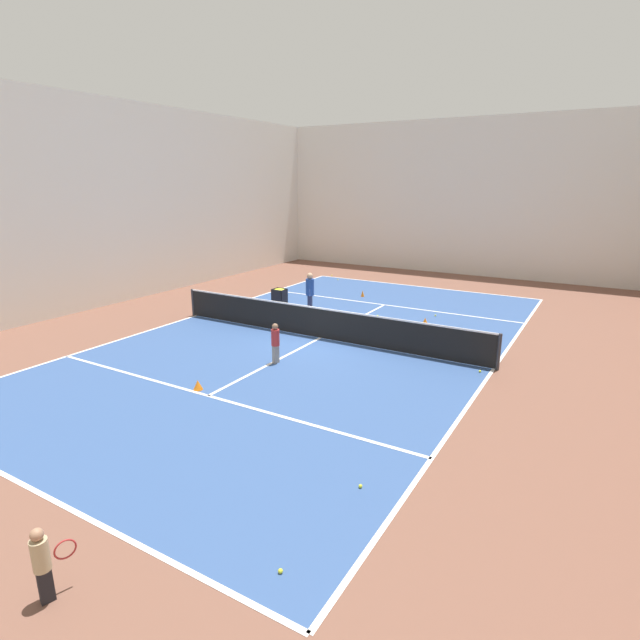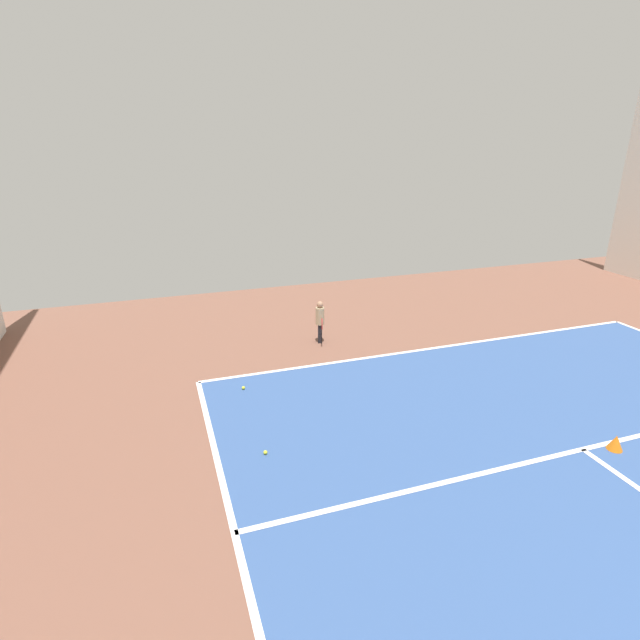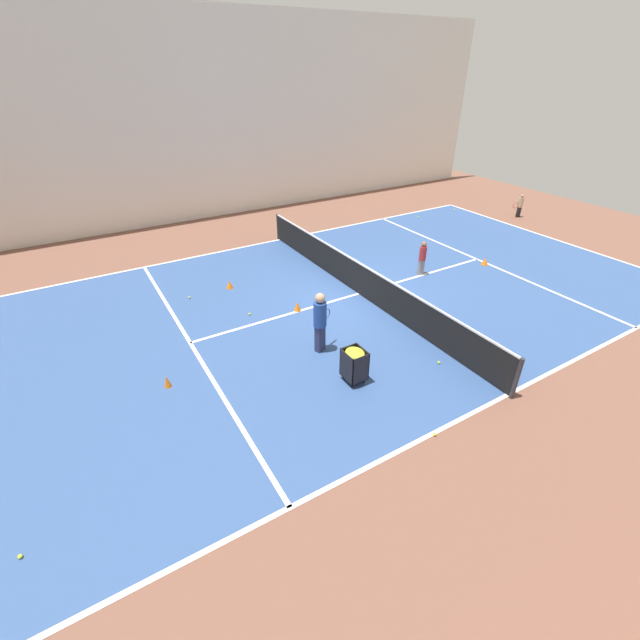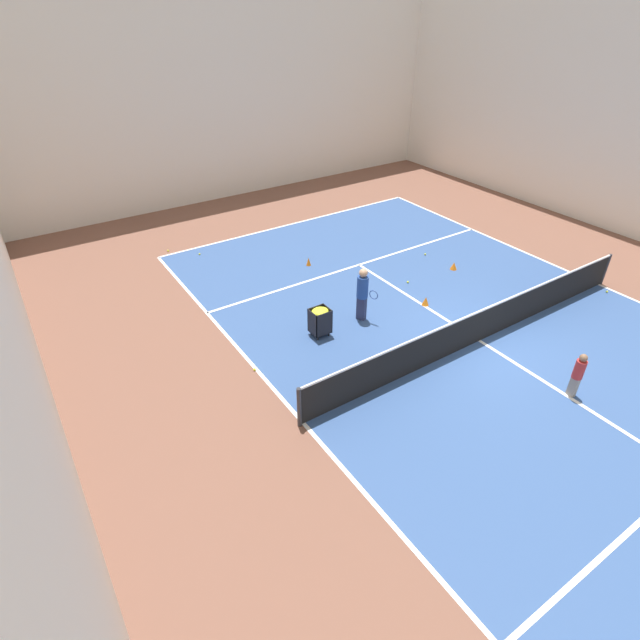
{
  "view_description": "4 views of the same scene",
  "coord_description": "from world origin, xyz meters",
  "views": [
    {
      "loc": [
        8.3,
        -14.1,
        5.23
      ],
      "look_at": [
        0.0,
        0.0,
        0.65
      ],
      "focal_mm": 28.0,
      "sensor_mm": 36.0,
      "label": 1
    },
    {
      "loc": [
        6.41,
        -0.29,
        4.85
      ],
      "look_at": [
        2.63,
        -11.38,
        0.6
      ],
      "focal_mm": 28.0,
      "sensor_mm": 36.0,
      "label": 2
    },
    {
      "loc": [
        -9.96,
        7.46,
        6.45
      ],
      "look_at": [
        -2.08,
        2.73,
        0.92
      ],
      "focal_mm": 24.0,
      "sensor_mm": 36.0,
      "label": 3
    },
    {
      "loc": [
        -9.96,
        -6.98,
        8.16
      ],
      "look_at": [
        -3.57,
        2.69,
        0.51
      ],
      "focal_mm": 28.0,
      "sensor_mm": 36.0,
      "label": 4
    }
  ],
  "objects": [
    {
      "name": "player_near_baseline",
      "position": [
        2.63,
        -11.37,
        0.62
      ],
      "size": [
        0.28,
        0.57,
        1.09
      ],
      "rotation": [
        0.0,
        0.0,
        1.24
      ],
      "color": "black",
      "rests_on": "ground"
    },
    {
      "name": "tennis_ball_8",
      "position": [
        4.95,
        -9.48,
        0.04
      ],
      "size": [
        0.07,
        0.07,
        0.07
      ],
      "primitive_type": "sphere",
      "color": "yellow",
      "rests_on": "ground"
    },
    {
      "name": "line_service_near",
      "position": [
        0.0,
        -5.55,
        0.01
      ],
      "size": [
        11.59,
        0.1,
        0.0
      ],
      "primitive_type": "cube",
      "color": "white",
      "rests_on": "ground"
    },
    {
      "name": "tennis_ball_3",
      "position": [
        5.02,
        -7.12,
        0.04
      ],
      "size": [
        0.07,
        0.07,
        0.07
      ],
      "primitive_type": "sphere",
      "color": "yellow",
      "rests_on": "ground"
    },
    {
      "name": "line_baseline_near",
      "position": [
        0.0,
        -10.1,
        0.01
      ],
      "size": [
        11.59,
        0.1,
        0.0
      ],
      "primitive_type": "cube",
      "color": "white",
      "rests_on": "ground"
    },
    {
      "name": "training_cone_3",
      "position": [
        -0.5,
        -5.39,
        0.13
      ],
      "size": [
        0.25,
        0.25,
        0.26
      ],
      "primitive_type": "cone",
      "color": "orange",
      "rests_on": "ground"
    }
  ]
}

